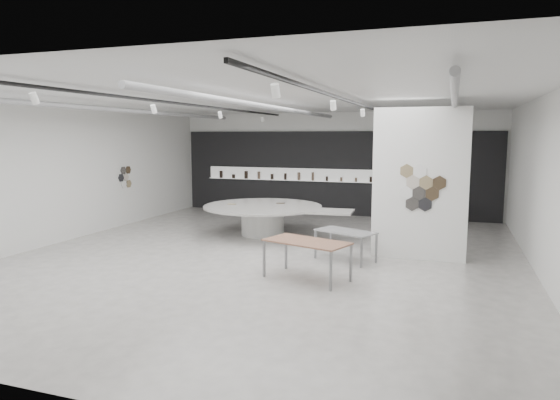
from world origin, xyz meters
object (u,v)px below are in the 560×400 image
(sample_table_stone, at_px, (345,233))
(kitchen_counter, at_px, (427,207))
(display_island, at_px, (265,216))
(sample_table_wood, at_px, (307,244))
(partition_column, at_px, (420,184))

(sample_table_stone, relative_size, kitchen_counter, 0.85)
(display_island, height_order, sample_table_wood, display_island)
(partition_column, bearing_deg, display_island, 162.28)
(sample_table_wood, xyz_separation_m, kitchen_counter, (1.97, 8.10, -0.23))
(sample_table_wood, bearing_deg, partition_column, 51.88)
(sample_table_wood, height_order, sample_table_stone, sample_table_wood)
(sample_table_stone, height_order, kitchen_counter, kitchen_counter)
(display_island, distance_m, sample_table_wood, 4.72)
(sample_table_wood, relative_size, sample_table_stone, 1.22)
(kitchen_counter, bearing_deg, partition_column, -89.94)
(sample_table_stone, xyz_separation_m, kitchen_counter, (1.54, 6.31, -0.14))
(sample_table_stone, distance_m, kitchen_counter, 6.50)
(partition_column, relative_size, sample_table_wood, 1.90)
(partition_column, distance_m, sample_table_stone, 2.13)
(display_island, xyz_separation_m, sample_table_stone, (2.89, -2.24, 0.07))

